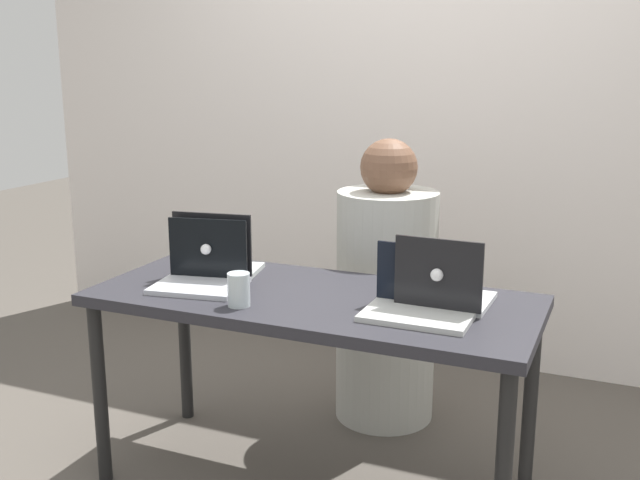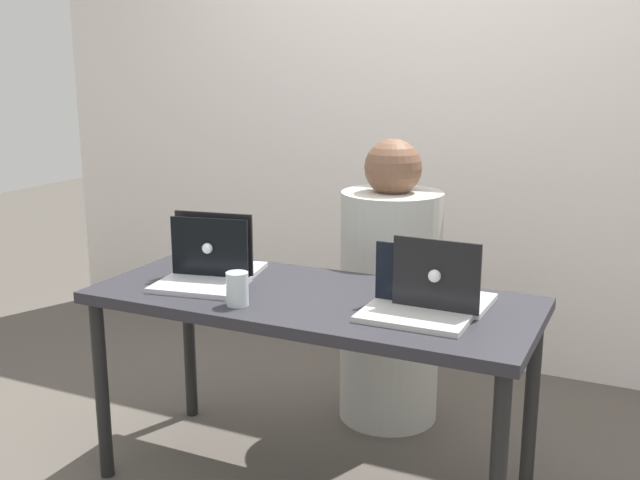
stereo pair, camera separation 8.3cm
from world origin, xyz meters
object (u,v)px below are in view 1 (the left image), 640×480
Objects in this scene: laptop_back_left at (215,263)px; water_glass_left at (239,292)px; laptop_front_left at (204,270)px; person_at_center at (386,297)px; laptop_back_right at (444,290)px; laptop_front_right at (421,301)px.

laptop_back_left reaches higher than water_glass_left.
laptop_front_left is 3.05× the size of water_glass_left.
person_at_center is 0.90m from water_glass_left.
water_glass_left is (0.25, -0.28, -0.00)m from laptop_back_left.
laptop_front_left is 0.29m from water_glass_left.
laptop_back_left is at bearing 132.70° from water_glass_left.
laptop_back_right is at bearing -2.21° from laptop_front_left.
laptop_back_right is (0.87, -0.01, 0.00)m from laptop_back_left.
person_at_center is 3.54× the size of laptop_front_left.
person_at_center reaches higher than laptop_front_left.
laptop_front_right is 0.13m from laptop_back_right.
laptop_back_right is at bearing 23.17° from water_glass_left.
person_at_center reaches higher than laptop_front_right.
person_at_center is 3.56× the size of laptop_front_right.
laptop_front_left reaches higher than laptop_back_left.
laptop_back_left is (-0.02, 0.11, -0.00)m from laptop_front_left.
laptop_back_right is at bearing 167.92° from laptop_back_left.
water_glass_left is at bearing 121.36° from laptop_back_left.
laptop_back_left is at bearing 170.88° from laptop_front_right.
laptop_back_right is (0.85, 0.10, -0.00)m from laptop_front_left.
laptop_front_right is 0.59m from water_glass_left.
laptop_front_right is at bearing 159.69° from laptop_back_left.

